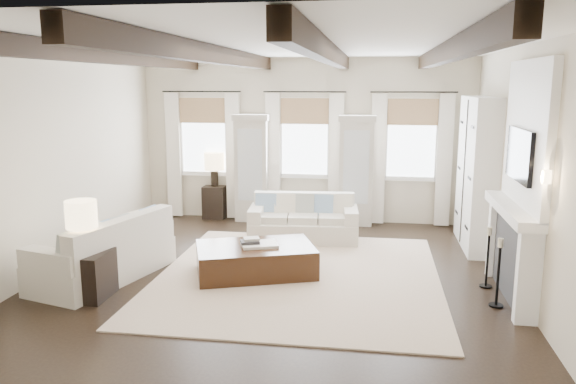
# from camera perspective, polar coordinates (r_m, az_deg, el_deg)

# --- Properties ---
(ground) EXTENTS (7.50, 7.50, 0.00)m
(ground) POSITION_cam_1_polar(r_m,az_deg,el_deg) (7.82, -1.74, -9.32)
(ground) COLOR black
(ground) RESTS_ON ground
(room_shell) EXTENTS (6.54, 7.54, 3.22)m
(room_shell) POSITION_cam_1_polar(r_m,az_deg,el_deg) (8.17, 4.52, 5.16)
(room_shell) COLOR beige
(room_shell) RESTS_ON ground
(area_rug) EXTENTS (3.95, 4.30, 0.02)m
(area_rug) POSITION_cam_1_polar(r_m,az_deg,el_deg) (8.10, 1.07, -8.50)
(area_rug) COLOR beige
(area_rug) RESTS_ON ground
(sofa_back) EXTENTS (1.94, 1.00, 0.80)m
(sofa_back) POSITION_cam_1_polar(r_m,az_deg,el_deg) (9.85, 1.58, -3.04)
(sofa_back) COLOR silver
(sofa_back) RESTS_ON ground
(sofa_left) EXTENTS (1.47, 2.27, 0.90)m
(sofa_left) POSITION_cam_1_polar(r_m,az_deg,el_deg) (8.30, -17.88, -5.97)
(sofa_left) COLOR silver
(sofa_left) RESTS_ON ground
(ottoman) EXTENTS (1.90, 1.53, 0.43)m
(ottoman) POSITION_cam_1_polar(r_m,az_deg,el_deg) (8.13, -3.33, -6.93)
(ottoman) COLOR black
(ottoman) RESTS_ON ground
(tray) EXTENTS (0.60, 0.53, 0.04)m
(tray) POSITION_cam_1_polar(r_m,az_deg,el_deg) (8.05, -2.91, -5.34)
(tray) COLOR white
(tray) RESTS_ON ottoman
(book_lower) EXTENTS (0.31, 0.28, 0.04)m
(book_lower) POSITION_cam_1_polar(r_m,az_deg,el_deg) (8.04, -3.89, -5.08)
(book_lower) COLOR #262628
(book_lower) RESTS_ON tray
(book_upper) EXTENTS (0.26, 0.23, 0.03)m
(book_upper) POSITION_cam_1_polar(r_m,az_deg,el_deg) (8.07, -3.73, -4.75)
(book_upper) COLOR beige
(book_upper) RESTS_ON book_lower
(side_table_front) EXTENTS (0.60, 0.60, 0.60)m
(side_table_front) POSITION_cam_1_polar(r_m,az_deg,el_deg) (7.72, -19.87, -7.92)
(side_table_front) COLOR black
(side_table_front) RESTS_ON ground
(lamp_front) EXTENTS (0.39, 0.39, 0.67)m
(lamp_front) POSITION_cam_1_polar(r_m,az_deg,el_deg) (7.52, -20.25, -2.44)
(lamp_front) COLOR black
(lamp_front) RESTS_ON side_table_front
(side_table_back) EXTENTS (0.44, 0.44, 0.66)m
(side_table_back) POSITION_cam_1_polar(r_m,az_deg,el_deg) (11.56, -7.41, -0.99)
(side_table_back) COLOR black
(side_table_back) RESTS_ON ground
(lamp_back) EXTENTS (0.40, 0.40, 0.68)m
(lamp_back) POSITION_cam_1_polar(r_m,az_deg,el_deg) (11.42, -7.51, 2.91)
(lamp_back) COLOR black
(lamp_back) RESTS_ON side_table_back
(candlestick_near) EXTENTS (0.18, 0.18, 0.87)m
(candlestick_near) POSITION_cam_1_polar(r_m,az_deg,el_deg) (7.43, 20.55, -8.22)
(candlestick_near) COLOR black
(candlestick_near) RESTS_ON ground
(candlestick_far) EXTENTS (0.17, 0.17, 0.84)m
(candlestick_far) POSITION_cam_1_polar(r_m,az_deg,el_deg) (8.06, 19.59, -6.76)
(candlestick_far) COLOR black
(candlestick_far) RESTS_ON ground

